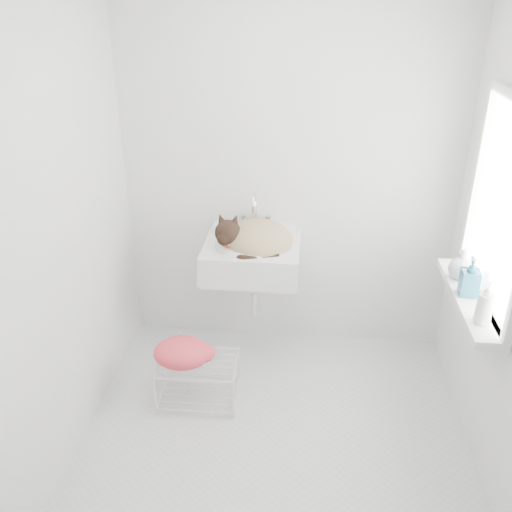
# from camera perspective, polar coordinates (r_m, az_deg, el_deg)

# --- Properties ---
(floor) EXTENTS (2.20, 2.00, 0.02)m
(floor) POSITION_cam_1_polar(r_m,az_deg,el_deg) (3.37, 2.06, -17.57)
(floor) COLOR silver
(floor) RESTS_ON ground
(back_wall) EXTENTS (2.20, 0.02, 2.50)m
(back_wall) POSITION_cam_1_polar(r_m,az_deg,el_deg) (3.60, 3.48, 8.70)
(back_wall) COLOR white
(back_wall) RESTS_ON ground
(left_wall) EXTENTS (0.02, 2.00, 2.50)m
(left_wall) POSITION_cam_1_polar(r_m,az_deg,el_deg) (2.93, -19.55, 3.02)
(left_wall) COLOR white
(left_wall) RESTS_ON ground
(window_glass) EXTENTS (0.01, 0.80, 1.00)m
(window_glass) POSITION_cam_1_polar(r_m,az_deg,el_deg) (2.96, 24.28, 4.54)
(window_glass) COLOR white
(window_glass) RESTS_ON right_wall
(window_frame) EXTENTS (0.04, 0.90, 1.10)m
(window_frame) POSITION_cam_1_polar(r_m,az_deg,el_deg) (2.96, 24.01, 4.56)
(window_frame) COLOR white
(window_frame) RESTS_ON right_wall
(windowsill) EXTENTS (0.16, 0.88, 0.04)m
(windowsill) POSITION_cam_1_polar(r_m,az_deg,el_deg) (3.15, 21.27, -4.16)
(windowsill) COLOR white
(windowsill) RESTS_ON right_wall
(sink) EXTENTS (0.61, 0.54, 0.25)m
(sink) POSITION_cam_1_polar(r_m,az_deg,el_deg) (3.51, -0.42, 1.31)
(sink) COLOR white
(sink) RESTS_ON back_wall
(faucet) EXTENTS (0.22, 0.16, 0.22)m
(faucet) POSITION_cam_1_polar(r_m,az_deg,el_deg) (3.62, -0.12, 4.51)
(faucet) COLOR silver
(faucet) RESTS_ON sink
(cat) EXTENTS (0.48, 0.39, 0.30)m
(cat) POSITION_cam_1_polar(r_m,az_deg,el_deg) (3.48, -0.27, 1.80)
(cat) COLOR tan
(cat) RESTS_ON sink
(wire_rack) EXTENTS (0.47, 0.34, 0.28)m
(wire_rack) POSITION_cam_1_polar(r_m,az_deg,el_deg) (3.49, -5.99, -12.60)
(wire_rack) COLOR silver
(wire_rack) RESTS_ON floor
(towel) EXTENTS (0.35, 0.25, 0.14)m
(towel) POSITION_cam_1_polar(r_m,az_deg,el_deg) (3.40, -7.67, -10.53)
(towel) COLOR #F9461D
(towel) RESTS_ON wire_rack
(bottle_a) EXTENTS (0.10, 0.10, 0.19)m
(bottle_a) POSITION_cam_1_polar(r_m,az_deg,el_deg) (2.92, 22.37, -6.46)
(bottle_a) COLOR white
(bottle_a) RESTS_ON windowsill
(bottle_b) EXTENTS (0.10, 0.10, 0.21)m
(bottle_b) POSITION_cam_1_polar(r_m,az_deg,el_deg) (3.15, 21.12, -3.75)
(bottle_b) COLOR #1F5D74
(bottle_b) RESTS_ON windowsill
(bottle_c) EXTENTS (0.19, 0.19, 0.18)m
(bottle_c) POSITION_cam_1_polar(r_m,az_deg,el_deg) (3.31, 20.37, -2.14)
(bottle_c) COLOR #BCBCBC
(bottle_c) RESTS_ON windowsill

